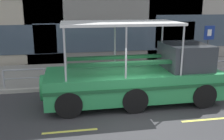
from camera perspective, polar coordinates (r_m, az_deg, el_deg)
ground_plane at (r=9.90m, az=4.70°, el=-9.49°), size 120.00×120.00×0.00m
sidewalk at (r=15.04m, az=-0.71°, el=-0.50°), size 32.00×4.80×0.18m
curb_edge at (r=12.69m, az=1.14°, el=-3.43°), size 32.00×0.18×0.18m
lane_centreline at (r=8.98m, az=6.45°, el=-12.19°), size 25.80×0.12×0.01m
curb_guardrail at (r=12.90m, az=2.61°, el=-0.02°), size 11.63×0.09×0.87m
parking_sign at (r=15.14m, az=20.76°, el=6.03°), size 0.60×0.12×2.68m
duck_tour_boat at (r=10.74m, az=7.13°, el=-1.59°), size 8.81×2.51×3.35m
pedestrian_near_bow at (r=15.28m, az=13.72°, el=3.70°), size 0.36×0.39×1.73m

